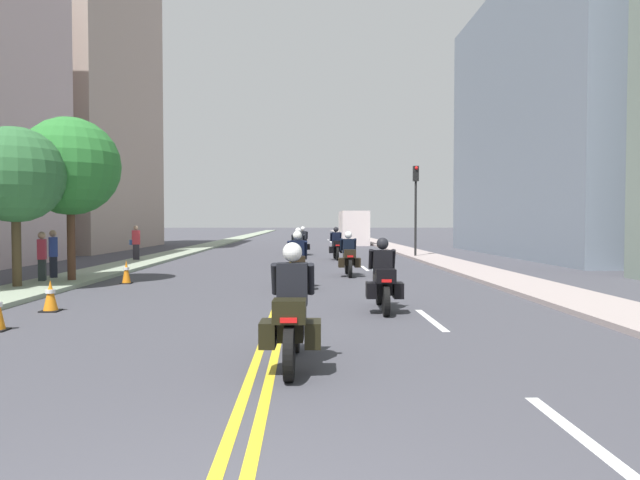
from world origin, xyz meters
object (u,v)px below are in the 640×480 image
pedestrian_0 (42,257)px  pedestrian_2 (136,243)px  street_tree_0 (70,167)px  traffic_cone_1 (126,272)px  street_tree_1 (15,175)px  motorcycle_5 (336,246)px  parked_truck (353,229)px  motorcycle_1 (383,281)px  motorcycle_2 (297,266)px  motorcycle_6 (303,243)px  motorcycle_0 (292,317)px  traffic_cone_2 (50,296)px  pedestrian_1 (53,255)px  motorcycle_3 (349,257)px  traffic_light_near (416,194)px  motorcycle_4 (298,251)px

pedestrian_0 → pedestrian_2: 9.43m
street_tree_0 → traffic_cone_1: bearing=-0.8°
street_tree_1 → motorcycle_5: bearing=52.2°
parked_truck → motorcycle_1: bearing=-93.9°
pedestrian_0 → street_tree_1: size_ratio=0.35×
street_tree_1 → parked_truck: street_tree_1 is taller
motorcycle_2 → street_tree_0: 7.71m
motorcycle_1 → street_tree_0: (-8.87, 5.47, 2.96)m
motorcycle_2 → motorcycle_6: motorcycle_2 is taller
motorcycle_0 → street_tree_1: (-7.84, 8.35, 2.53)m
motorcycle_5 → street_tree_1: (-9.58, -12.37, 2.52)m
motorcycle_1 → motorcycle_6: bearing=97.7°
motorcycle_6 → traffic_cone_2: bearing=-107.3°
motorcycle_1 → motorcycle_5: 16.16m
traffic_cone_1 → pedestrian_2: (-2.51, 9.26, 0.54)m
motorcycle_1 → pedestrian_1: size_ratio=1.36×
motorcycle_6 → motorcycle_3: bearing=-84.8°
motorcycle_0 → motorcycle_6: motorcycle_6 is taller
pedestrian_0 → motorcycle_3: bearing=-92.7°
traffic_cone_1 → pedestrian_0: size_ratio=0.46×
traffic_cone_1 → traffic_light_near: size_ratio=0.15×
pedestrian_1 → pedestrian_0: bearing=154.1°
motorcycle_5 → street_tree_1: street_tree_1 is taller
motorcycle_0 → motorcycle_6: 24.67m
motorcycle_0 → motorcycle_2: 8.61m
motorcycle_4 → motorcycle_6: motorcycle_4 is taller
motorcycle_6 → pedestrian_1: motorcycle_6 is taller
traffic_cone_1 → street_tree_0: (-1.68, 0.02, 3.24)m
motorcycle_1 → motorcycle_6: 20.19m
motorcycle_4 → pedestrian_1: 9.51m
motorcycle_5 → parked_truck: parked_truck is taller
motorcycle_4 → parked_truck: (4.35, 23.41, 0.60)m
motorcycle_6 → pedestrian_2: pedestrian_2 is taller
traffic_cone_2 → pedestrian_1: size_ratio=0.41×
traffic_cone_1 → motorcycle_2: bearing=-14.7°
pedestrian_0 → motorcycle_5: bearing=-58.2°
motorcycle_4 → pedestrian_1: size_ratio=1.38×
motorcycle_1 → motorcycle_5: (-0.10, 16.16, 0.04)m
motorcycle_3 → pedestrian_0: pedestrian_0 is taller
pedestrian_1 → pedestrian_2: (0.08, 8.44, 0.05)m
motorcycle_0 → street_tree_0: street_tree_0 is taller
motorcycle_6 → pedestrian_1: bearing=-122.4°
pedestrian_2 → parked_truck: 23.70m
pedestrian_0 → traffic_cone_1: bearing=-102.9°
motorcycle_4 → motorcycle_6: 8.44m
motorcycle_5 → pedestrian_2: 9.72m
motorcycle_5 → pedestrian_2: size_ratio=1.22×
traffic_light_near → pedestrian_2: size_ratio=2.79×
traffic_cone_2 → motorcycle_5: bearing=66.4°
motorcycle_4 → parked_truck: bearing=80.3°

